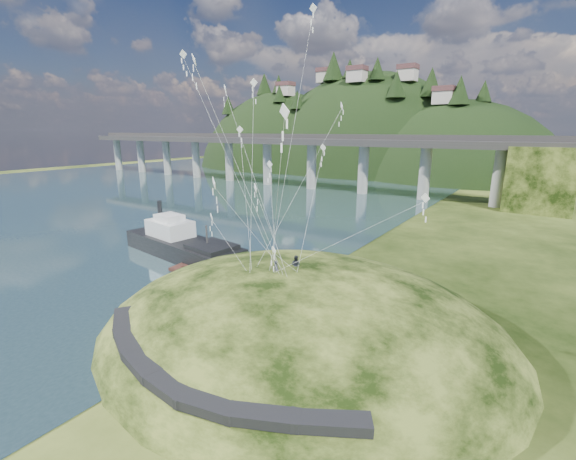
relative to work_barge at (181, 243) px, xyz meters
The scene contains 10 objects.
ground 17.78m from the work_barge, 30.77° to the right, with size 320.00×320.00×0.00m, color black.
water 60.56m from the work_barge, 159.76° to the left, with size 240.00×240.00×0.00m, color #2C4951.
grass_hill 24.46m from the work_barge, 16.91° to the right, with size 36.00×32.00×13.00m.
footpath 29.45m from the work_barge, 39.67° to the right, with size 22.29×5.84×0.83m.
bridge 62.55m from the work_barge, 100.45° to the left, with size 160.00×11.00×15.00m.
far_ridge 116.98m from the work_barge, 104.08° to the left, with size 153.00×70.00×94.50m.
work_barge is the anchor object (origin of this frame).
wooden_dock 11.63m from the work_barge, 17.22° to the right, with size 14.80×3.62×1.05m.
kite_flyers 23.21m from the work_barge, 16.76° to the right, with size 1.48×2.51×1.75m.
kite_swarm 24.65m from the work_barge, 16.85° to the right, with size 19.71×16.98×21.25m.
Camera 1 is at (23.87, -22.93, 16.17)m, focal length 24.00 mm.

